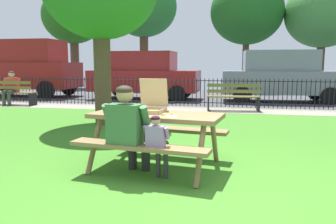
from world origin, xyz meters
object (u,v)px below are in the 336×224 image
at_px(far_tree_midleft, 144,8).
at_px(far_tree_center, 247,12).
at_px(park_bench_left, 13,93).
at_px(parked_car_right, 281,76).
at_px(far_tree_midright, 323,14).
at_px(park_bench_center, 233,98).
at_px(parked_car_left, 24,67).
at_px(picnic_table_foreground, 156,126).
at_px(parked_car_center, 144,75).
at_px(far_tree_left, 73,16).
at_px(pizza_box_open, 151,106).
at_px(pizza_slice_on_table, 170,115).
at_px(adult_at_table, 128,127).
at_px(person_on_park_bench, 11,86).
at_px(child_at_table, 158,141).

height_order(far_tree_midleft, far_tree_center, far_tree_midleft).
height_order(park_bench_left, far_tree_midleft, far_tree_midleft).
xyz_separation_m(parked_car_right, far_tree_midright, (2.70, 6.07, 3.01)).
bearing_deg(park_bench_center, far_tree_center, 86.68).
bearing_deg(far_tree_midleft, parked_car_left, -122.09).
bearing_deg(picnic_table_foreground, parked_car_center, 106.54).
bearing_deg(far_tree_left, pizza_box_open, -59.77).
xyz_separation_m(parked_car_right, far_tree_left, (-11.45, 6.07, 3.28)).
bearing_deg(park_bench_left, parked_car_left, 117.40).
bearing_deg(parked_car_left, park_bench_center, -17.28).
bearing_deg(far_tree_midright, parked_car_left, -155.85).
relative_size(park_bench_left, far_tree_left, 0.27).
height_order(park_bench_center, parked_car_right, parked_car_right).
height_order(picnic_table_foreground, pizza_slice_on_table, pizza_slice_on_table).
height_order(pizza_slice_on_table, far_tree_left, far_tree_left).
bearing_deg(adult_at_table, far_tree_left, 118.83).
distance_m(park_bench_center, person_on_park_bench, 7.73).
xyz_separation_m(park_bench_left, far_tree_left, (-2.08, 8.91, 3.87)).
xyz_separation_m(far_tree_left, far_tree_midleft, (4.42, 0.00, 0.37)).
bearing_deg(far_tree_center, park_bench_left, -132.52).
bearing_deg(parked_car_left, adult_at_table, -49.91).
relative_size(pizza_box_open, pizza_slice_on_table, 1.90).
distance_m(pizza_box_open, far_tree_center, 15.29).
bearing_deg(child_at_table, parked_car_right, 74.94).
height_order(adult_at_table, child_at_table, adult_at_table).
relative_size(parked_car_center, far_tree_left, 0.74).
bearing_deg(parked_car_center, park_bench_center, -38.05).
relative_size(adult_at_table, parked_car_left, 0.25).
xyz_separation_m(picnic_table_foreground, far_tree_center, (1.50, 14.97, 3.65)).
height_order(parked_car_right, far_tree_center, far_tree_center).
xyz_separation_m(picnic_table_foreground, far_tree_left, (-8.75, 14.97, 3.69)).
xyz_separation_m(parked_car_center, far_tree_midleft, (-1.69, 6.07, 3.65)).
bearing_deg(pizza_box_open, far_tree_midright, 69.60).
height_order(park_bench_left, far_tree_left, far_tree_left).
height_order(pizza_slice_on_table, person_on_park_bench, person_on_park_bench).
bearing_deg(far_tree_midright, child_at_table, -108.65).
distance_m(child_at_table, park_bench_left, 9.51).
xyz_separation_m(adult_at_table, far_tree_midleft, (-4.08, 15.44, 4.00)).
xyz_separation_m(far_tree_center, far_tree_midright, (3.90, 0.00, -0.23)).
relative_size(park_bench_center, parked_car_right, 0.36).
relative_size(picnic_table_foreground, parked_car_right, 0.44).
bearing_deg(picnic_table_foreground, adult_at_table, -117.96).
bearing_deg(parked_car_right, picnic_table_foreground, -106.86).
height_order(park_bench_center, person_on_park_bench, person_on_park_bench).
bearing_deg(parked_car_center, pizza_slice_on_table, -72.39).
xyz_separation_m(pizza_box_open, parked_car_center, (-2.53, 8.75, 0.15)).
bearing_deg(far_tree_midright, parked_car_center, -142.95).
relative_size(park_bench_center, far_tree_left, 0.27).
bearing_deg(parked_car_center, park_bench_left, -144.80).
distance_m(parked_car_left, far_tree_left, 6.79).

